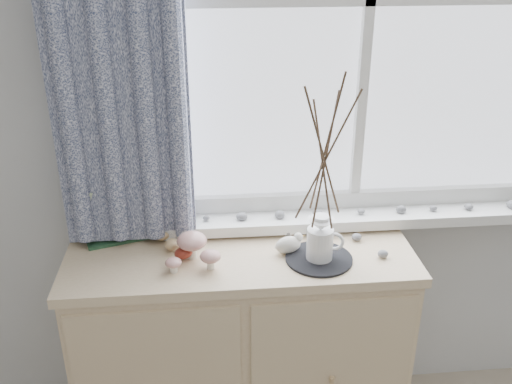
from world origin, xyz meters
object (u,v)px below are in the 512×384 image
Objects in this scene: botanical_book at (122,214)px; sideboard at (242,349)px; toadstool_cluster at (194,247)px; twig_pitcher at (325,153)px.

sideboard is at bearing -33.62° from botanical_book.
toadstool_cluster is 0.53m from twig_pitcher.
botanical_book reaches higher than sideboard.
toadstool_cluster is (-0.16, -0.04, 0.48)m from sideboard.
toadstool_cluster is at bearing -50.36° from botanical_book.
twig_pitcher is (0.26, -0.07, 0.81)m from sideboard.
toadstool_cluster is at bearing -164.55° from sideboard.
botanical_book is 0.74m from twig_pitcher.
botanical_book is (-0.40, 0.12, 0.54)m from sideboard.
toadstool_cluster is (0.25, -0.16, -0.06)m from botanical_book.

